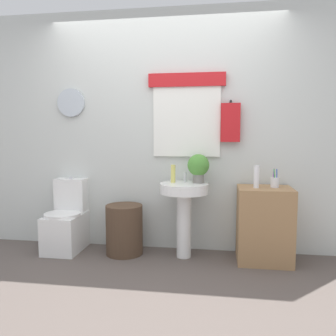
{
  "coord_description": "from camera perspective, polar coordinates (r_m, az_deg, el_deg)",
  "views": [
    {
      "loc": [
        0.58,
        -2.52,
        1.27
      ],
      "look_at": [
        0.08,
        0.8,
        0.93
      ],
      "focal_mm": 35.98,
      "sensor_mm": 36.0,
      "label": 1
    }
  ],
  "objects": [
    {
      "name": "faucet",
      "position": [
        3.54,
        2.94,
        -1.54
      ],
      "size": [
        0.03,
        0.03,
        0.1
      ],
      "primitive_type": "cylinder",
      "color": "silver",
      "rests_on": "pedestal_sink"
    },
    {
      "name": "toilet",
      "position": [
        3.91,
        -16.77,
        -8.88
      ],
      "size": [
        0.38,
        0.51,
        0.79
      ],
      "color": "white",
      "rests_on": "ground_plane"
    },
    {
      "name": "potted_plant",
      "position": [
        3.46,
        5.17,
        0.28
      ],
      "size": [
        0.22,
        0.22,
        0.3
      ],
      "color": "slate",
      "rests_on": "pedestal_sink"
    },
    {
      "name": "toothbrush_cup",
      "position": [
        3.47,
        17.63,
        -2.29
      ],
      "size": [
        0.08,
        0.08,
        0.19
      ],
      "color": "silver",
      "rests_on": "wooden_cabinet"
    },
    {
      "name": "ground_plane",
      "position": [
        2.88,
        -4.2,
        -20.34
      ],
      "size": [
        8.0,
        8.0,
        0.0
      ],
      "primitive_type": "plane",
      "color": "#564C47"
    },
    {
      "name": "wooden_cabinet",
      "position": [
        3.52,
        15.98,
        -9.2
      ],
      "size": [
        0.52,
        0.44,
        0.75
      ],
      "primitive_type": "cube",
      "color": "#9E754C",
      "rests_on": "ground_plane"
    },
    {
      "name": "laundry_hamper",
      "position": [
        3.65,
        -7.42,
        -10.28
      ],
      "size": [
        0.39,
        0.39,
        0.52
      ],
      "primitive_type": "cylinder",
      "color": "#4C3828",
      "rests_on": "ground_plane"
    },
    {
      "name": "soap_bottle",
      "position": [
        3.48,
        0.87,
        -0.96
      ],
      "size": [
        0.05,
        0.05,
        0.18
      ],
      "primitive_type": "cylinder",
      "color": "#DBD166",
      "rests_on": "pedestal_sink"
    },
    {
      "name": "pedestal_sink",
      "position": [
        3.46,
        2.73,
        -5.83
      ],
      "size": [
        0.5,
        0.5,
        0.77
      ],
      "color": "white",
      "rests_on": "ground_plane"
    },
    {
      "name": "back_wall",
      "position": [
        3.72,
        -0.36,
        6.32
      ],
      "size": [
        4.4,
        0.18,
        2.6
      ],
      "color": "silver",
      "rests_on": "ground_plane"
    },
    {
      "name": "lotion_bottle",
      "position": [
        3.38,
        14.75,
        -1.45
      ],
      "size": [
        0.05,
        0.05,
        0.22
      ],
      "primitive_type": "cylinder",
      "color": "white",
      "rests_on": "wooden_cabinet"
    }
  ]
}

